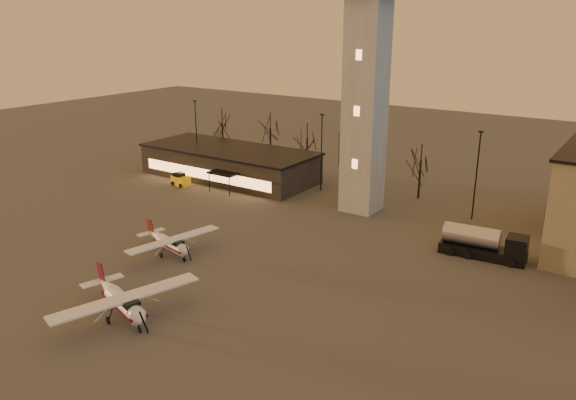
{
  "coord_description": "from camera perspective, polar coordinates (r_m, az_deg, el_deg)",
  "views": [
    {
      "loc": [
        28.46,
        -27.19,
        21.73
      ],
      "look_at": [
        1.07,
        13.0,
        5.93
      ],
      "focal_mm": 35.0,
      "sensor_mm": 36.0,
      "label": 1
    }
  ],
  "objects": [
    {
      "name": "cessna_rear",
      "position": [
        54.9,
        -11.64,
        -4.68
      ],
      "size": [
        7.75,
        9.74,
        2.68
      ],
      "rotation": [
        0.0,
        0.0,
        -0.21
      ],
      "color": "silver",
      "rests_on": "ground"
    },
    {
      "name": "service_cart",
      "position": [
        77.82,
        -10.85,
        1.95
      ],
      "size": [
        2.86,
        2.04,
        1.7
      ],
      "rotation": [
        0.0,
        0.0,
        -0.15
      ],
      "color": "yellow",
      "rests_on": "ground"
    },
    {
      "name": "cessna_front",
      "position": [
        44.48,
        -16.17,
        -10.46
      ],
      "size": [
        9.16,
        11.3,
        3.15
      ],
      "rotation": [
        0.0,
        0.0,
        -0.3
      ],
      "color": "silver",
      "rests_on": "ground"
    },
    {
      "name": "ground",
      "position": [
        44.96,
        -10.72,
        -11.25
      ],
      "size": [
        220.0,
        220.0,
        0.0
      ],
      "primitive_type": "plane",
      "color": "#3B3837",
      "rests_on": "ground"
    },
    {
      "name": "control_tower",
      "position": [
        64.11,
        8.0,
        12.99
      ],
      "size": [
        6.8,
        6.8,
        32.6
      ],
      "color": "gray",
      "rests_on": "ground"
    },
    {
      "name": "tree_row",
      "position": [
        80.18,
        1.82,
        6.63
      ],
      "size": [
        37.2,
        9.2,
        8.8
      ],
      "color": "black",
      "rests_on": "ground"
    },
    {
      "name": "light_poles",
      "position": [
        66.59,
        8.37,
        3.61
      ],
      "size": [
        58.5,
        12.25,
        10.14
      ],
      "color": "black",
      "rests_on": "ground"
    },
    {
      "name": "terminal",
      "position": [
        80.19,
        -6.0,
        3.77
      ],
      "size": [
        25.4,
        12.2,
        4.3
      ],
      "color": "black",
      "rests_on": "ground"
    },
    {
      "name": "fuel_truck",
      "position": [
        56.57,
        19.16,
        -4.38
      ],
      "size": [
        8.06,
        3.14,
        2.93
      ],
      "rotation": [
        0.0,
        0.0,
        0.08
      ],
      "color": "black",
      "rests_on": "ground"
    }
  ]
}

